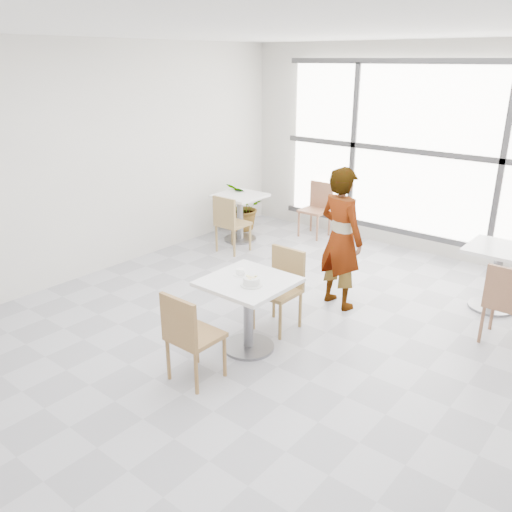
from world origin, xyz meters
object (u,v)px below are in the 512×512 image
Objects in this scene: bg_chair_left_far at (318,205)px; plant_left at (244,207)px; chair_far at (282,283)px; bg_table_left at (240,211)px; main_table at (248,301)px; coffee_cup at (240,272)px; chair_near at (188,333)px; bg_chair_right_near at (508,300)px; bg_table_right at (497,269)px; bg_chair_left_near at (229,221)px; oatmeal_bowl at (251,281)px; person at (341,238)px.

plant_left is at bearing -152.59° from bg_chair_left_far.
bg_table_left is at bearing 139.90° from chair_far.
coffee_cup reaches higher than main_table.
chair_near is at bearing -82.34° from coffee_cup.
bg_chair_right_near is (1.97, 2.49, 0.00)m from chair_near.
bg_chair_right_near is at bearing 38.59° from coffee_cup.
bg_chair_left_near is (-3.65, -0.56, 0.01)m from bg_table_right.
main_table is 3.81× the size of oatmeal_bowl.
person is 1.90× the size of bg_chair_left_far.
chair_far reaches higher than coffee_cup.
oatmeal_bowl is 0.28× the size of bg_table_right.
oatmeal_bowl is (0.10, -0.08, 0.27)m from main_table.
chair_near is 4.00m from bg_table_left.
oatmeal_bowl is (0.15, -0.68, 0.29)m from chair_far.
plant_left is at bearing -15.33° from bg_chair_right_near.
bg_table_left is 0.60m from bg_chair_left_near.
person is at bearing 87.99° from oatmeal_bowl.
bg_chair_right_near is at bearing -158.34° from person.
bg_table_right is at bearing 59.92° from oatmeal_bowl.
bg_table_left is at bearing -55.34° from chair_near.
bg_chair_left_near is (-2.14, 2.04, -0.29)m from oatmeal_bowl.
bg_table_left is 0.86× the size of bg_chair_right_near.
bg_chair_right_near is (1.79, 0.25, -0.33)m from person.
person reaches higher than bg_chair_left_near.
chair_near is at bearing -116.35° from bg_table_right.
chair_far reaches higher than bg_table_left.
main_table is at bearing 97.38° from person.
bg_chair_right_near is 4.70m from plant_left.
bg_chair_right_near reaches higher than bg_table_left.
person is 3.15m from plant_left.
chair_near is at bearing -89.42° from chair_far.
bg_chair_right_near is at bearing -15.33° from plant_left.
chair_far is 2.41m from bg_chair_left_near.
chair_far is at bearing -89.42° from chair_near.
plant_left is (-2.54, 2.34, -0.09)m from chair_far.
oatmeal_bowl reaches higher than bg_table_right.
chair_near is (-0.03, -0.78, -0.02)m from main_table.
bg_table_right is at bearing -129.99° from person.
bg_chair_left_far is at bearing 111.34° from coffee_cup.
person is at bearing 78.12° from coffee_cup.
bg_table_right is 0.86× the size of bg_chair_left_near.
plant_left is at bearing 122.85° from bg_table_left.
bg_chair_left_far reaches higher than coffee_cup.
chair_near reaches higher than coffee_cup.
coffee_cup is at bearing -82.34° from chair_near.
chair_far is 1.00× the size of bg_chair_left_near.
chair_far reaches higher than bg_table_right.
bg_chair_right_near is 1.05× the size of plant_left.
bg_chair_right_near is (2.08, 1.66, -0.28)m from coffee_cup.
bg_table_right is 4.21m from plant_left.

